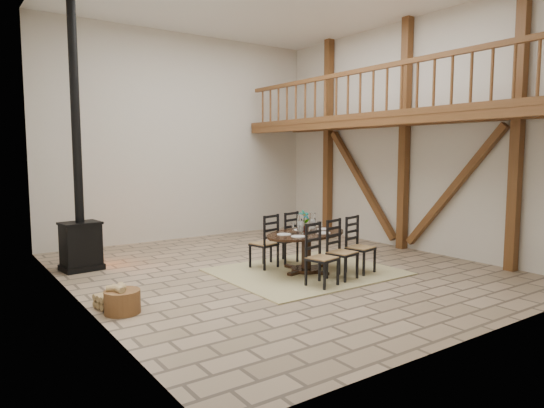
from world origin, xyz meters
TOP-DOWN VIEW (x-y plane):
  - ground at (0.00, 0.00)m, footprint 8.00×8.00m
  - room_shell at (1.19, 0.00)m, footprint 7.02×8.02m
  - rug at (0.25, -0.49)m, footprint 3.00×2.50m
  - dining_table at (0.27, -0.59)m, footprint 1.94×2.16m
  - wood_stove at (-2.99, 1.99)m, footprint 0.74×0.60m
  - log_basket at (-3.15, -0.82)m, footprint 0.47×0.47m
  - log_stack at (-3.25, -0.48)m, footprint 0.35×0.35m

SIDE VIEW (x-z plane):
  - ground at x=0.00m, z-range 0.00..0.00m
  - rug at x=0.25m, z-range 0.00..0.02m
  - log_stack at x=-3.25m, z-range 0.00..0.20m
  - log_basket at x=-3.15m, z-range -0.03..0.36m
  - dining_table at x=0.27m, z-range -0.16..0.95m
  - wood_stove at x=-2.99m, z-range -1.38..3.62m
  - room_shell at x=1.19m, z-range 0.51..5.52m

